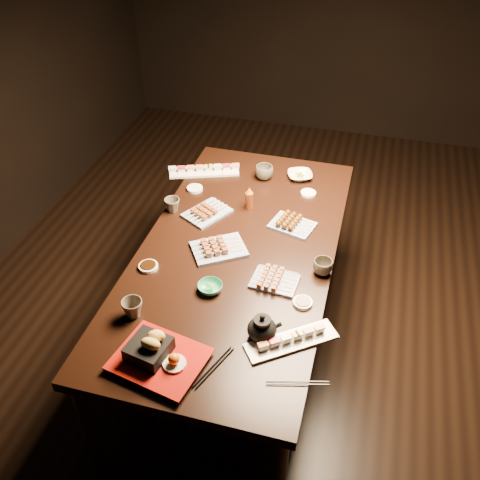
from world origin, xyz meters
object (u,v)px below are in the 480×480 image
dining_table (237,306)px  yakitori_plate_center (219,245)px  tempura_tray (159,352)px  teacup_far_left (172,205)px  yakitori_plate_left (207,210)px  sushi_platter_far (204,169)px  teacup_near_left (133,308)px  teapot (262,327)px  edamame_bowl_cream (300,176)px  sushi_platter_near (291,338)px  edamame_bowl_green (210,287)px  yakitori_plate_right (275,278)px  teacup_mid_right (323,267)px  teacup_far_right (264,172)px  condiment_bottle (249,198)px

dining_table → yakitori_plate_center: 0.42m
tempura_tray → teacup_far_left: (-0.30, 0.92, -0.02)m
dining_table → yakitori_plate_left: yakitori_plate_left is taller
sushi_platter_far → yakitori_plate_center: bearing=93.5°
teacup_near_left → teapot: teapot is taller
sushi_platter_far → edamame_bowl_cream: bearing=168.7°
tempura_tray → sushi_platter_near: bearing=37.5°
sushi_platter_far → teacup_far_left: 0.40m
edamame_bowl_cream → teapot: 1.19m
sushi_platter_near → edamame_bowl_green: (-0.39, 0.19, -0.01)m
dining_table → sushi_platter_far: size_ratio=4.60×
yakitori_plate_center → yakitori_plate_right: bearing=-59.1°
yakitori_plate_right → sushi_platter_near: bearing=-62.4°
yakitori_plate_center → teacup_mid_right: teacup_mid_right is taller
sushi_platter_far → teacup_near_left: bearing=73.1°
teacup_mid_right → edamame_bowl_green: bearing=-152.0°
yakitori_plate_left → teacup_far_left: bearing=125.9°
sushi_platter_near → teacup_far_right: bearing=72.0°
yakitori_plate_center → teacup_near_left: teacup_near_left is taller
sushi_platter_near → yakitori_plate_right: size_ratio=1.84×
teacup_far_left → tempura_tray: bearing=-72.0°
dining_table → teacup_near_left: (-0.30, -0.52, 0.42)m
dining_table → edamame_bowl_green: size_ratio=16.79×
teacup_far_left → teacup_far_right: (0.38, 0.43, 0.00)m
tempura_tray → condiment_bottle: size_ratio=2.66×
yakitori_plate_right → teacup_far_right: 0.85m
dining_table → edamame_bowl_cream: bearing=65.0°
yakitori_plate_center → edamame_bowl_green: bearing=-114.2°
sushi_platter_near → yakitori_plate_right: bearing=76.9°
teacup_far_right → condiment_bottle: size_ratio=0.81×
yakitori_plate_right → edamame_bowl_cream: 0.87m
teapot → edamame_bowl_green: bearing=121.3°
tempura_tray → teacup_mid_right: tempura_tray is taller
teacup_mid_right → teacup_near_left: bearing=-146.9°
edamame_bowl_cream → teapot: size_ratio=0.98×
teacup_far_right → edamame_bowl_cream: bearing=15.8°
edamame_bowl_green → condiment_bottle: (0.01, 0.64, 0.04)m
teacup_far_left → teacup_near_left: bearing=-81.7°
teacup_far_right → yakitori_plate_center: bearing=-95.1°
tempura_tray → condiment_bottle: condiment_bottle is taller
sushi_platter_far → condiment_bottle: condiment_bottle is taller
yakitori_plate_center → yakitori_plate_right: yakitori_plate_center is taller
sushi_platter_near → teacup_far_right: 1.19m
yakitori_plate_left → teapot: teapot is taller
yakitori_plate_right → edamame_bowl_green: bearing=-150.6°
yakitori_plate_center → teacup_near_left: size_ratio=2.82×
teacup_mid_right → teapot: bearing=-111.9°
sushi_platter_far → condiment_bottle: bearing=121.0°
yakitori_plate_center → teacup_far_left: size_ratio=3.09×
teacup_mid_right → yakitori_plate_center: bearing=176.9°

